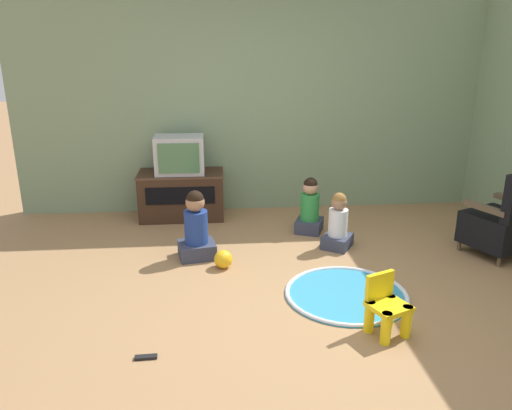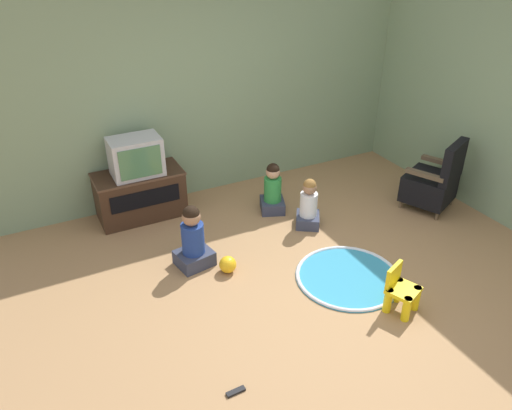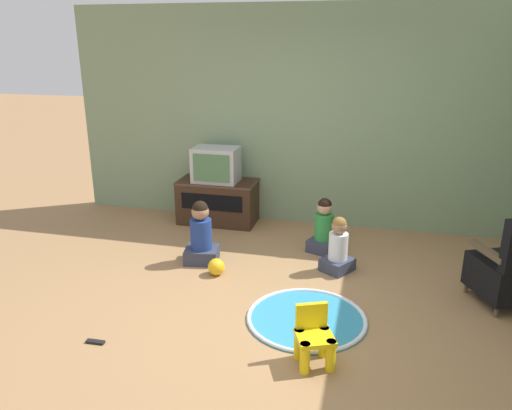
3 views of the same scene
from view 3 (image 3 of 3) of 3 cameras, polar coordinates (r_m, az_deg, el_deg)
The scene contains 12 objects.
ground_plane at distance 4.43m, azimuth -0.05°, elevation -12.61°, with size 30.00×30.00×0.00m, color #9E754C.
wall_back at distance 6.32m, azimuth 4.27°, elevation 9.92°, with size 5.74×0.12×2.69m.
tv_cabinet at distance 6.47m, azimuth -4.39°, elevation 0.49°, with size 1.01×0.51×0.56m.
television at distance 6.30m, azimuth -4.59°, elevation 4.62°, with size 0.56×0.39×0.44m.
black_armchair at distance 4.99m, azimuth 27.19°, elevation -6.59°, with size 0.71×0.71×0.89m.
yellow_kid_chair at distance 3.81m, azimuth 6.65°, elevation -15.11°, with size 0.34×0.34×0.44m.
play_mat at distance 4.40m, azimuth 5.80°, elevation -12.74°, with size 1.04×1.04×0.04m.
child_watching_left at distance 5.18m, azimuth 9.36°, elevation -4.85°, with size 0.38×0.39×0.59m.
child_watching_center at distance 5.34m, azimuth -6.29°, elevation -3.51°, with size 0.39×0.36×0.68m.
child_watching_right at distance 5.63m, azimuth 7.75°, elevation -2.65°, with size 0.37×0.40×0.62m.
toy_ball at distance 5.11m, azimuth -4.56°, elevation -7.05°, with size 0.17×0.17×0.17m.
remote_control at distance 4.28m, azimuth -17.89°, elevation -14.66°, with size 0.15×0.05×0.02m.
Camera 3 is at (0.91, -3.68, 2.29)m, focal length 35.00 mm.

